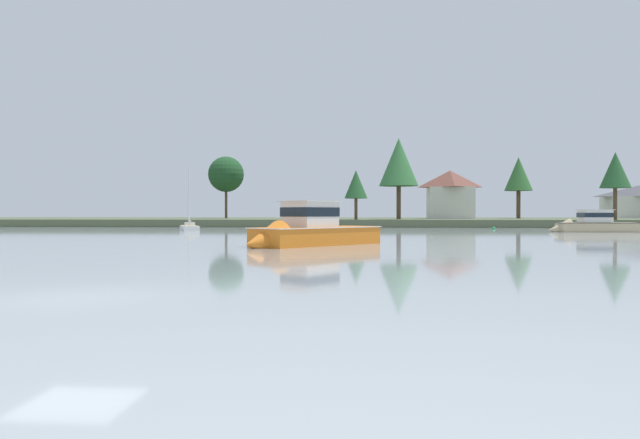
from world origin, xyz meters
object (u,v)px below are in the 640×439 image
object	(u,v)px
sailboat_white	(189,229)
cruiser_sand	(588,227)
cruiser_orange	(305,236)
mooring_buoy_green	(494,228)

from	to	relation	value
sailboat_white	cruiser_sand	size ratio (longest dim) A/B	0.84
cruiser_orange	cruiser_sand	bearing A→B (deg)	46.46
cruiser_orange	cruiser_sand	world-z (taller)	cruiser_orange
cruiser_sand	sailboat_white	bearing A→B (deg)	177.43
cruiser_sand	mooring_buoy_green	world-z (taller)	cruiser_sand
sailboat_white	cruiser_sand	distance (m)	43.96
sailboat_white	mooring_buoy_green	size ratio (longest dim) A/B	15.68
sailboat_white	mooring_buoy_green	bearing A→B (deg)	13.52
sailboat_white	mooring_buoy_green	world-z (taller)	sailboat_white
cruiser_orange	mooring_buoy_green	distance (m)	44.15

